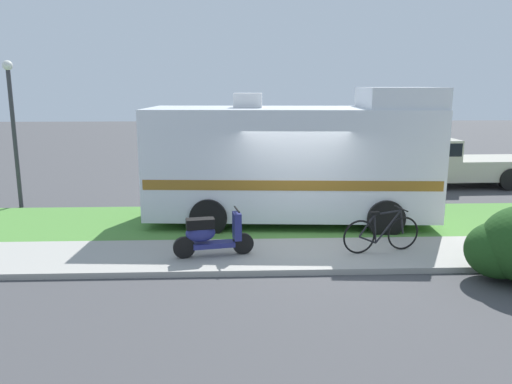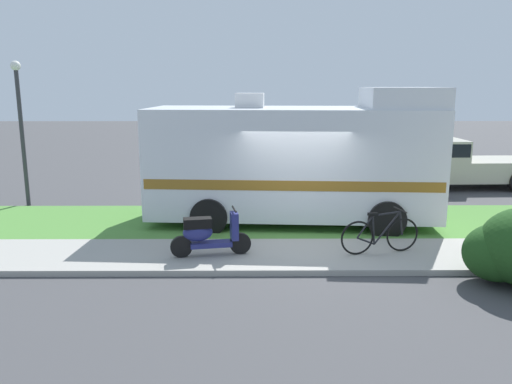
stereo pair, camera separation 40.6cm
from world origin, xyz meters
name	(u,v)px [view 2 (the right image)]	position (x,y,z in m)	size (l,w,h in m)	color
ground_plane	(296,241)	(0.00, 0.00, 0.00)	(80.00, 80.00, 0.00)	#424244
sidewalk	(300,256)	(0.00, -1.20, 0.06)	(24.00, 2.00, 0.12)	#9E9B93
grass_strip	(291,222)	(0.00, 1.50, 0.04)	(24.00, 3.40, 0.08)	#4C8438
motorhome_rv	(296,160)	(0.12, 1.60, 1.66)	(7.33, 3.05, 3.48)	silver
scooter	(208,234)	(-1.90, -1.34, 0.58)	(1.64, 0.59, 0.97)	black
bicycle	(380,235)	(1.63, -1.19, 0.52)	(1.69, 0.56, 0.91)	black
pickup_truck_near	(450,161)	(5.93, 6.30, 0.92)	(5.11, 2.18, 1.71)	#B7B29E
street_lamp_post	(21,119)	(-7.71, 3.60, 2.56)	(0.28, 0.28, 4.21)	#333338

